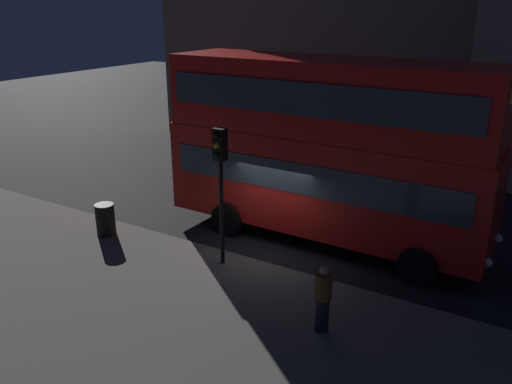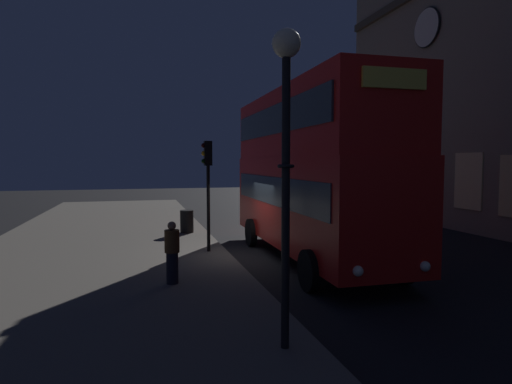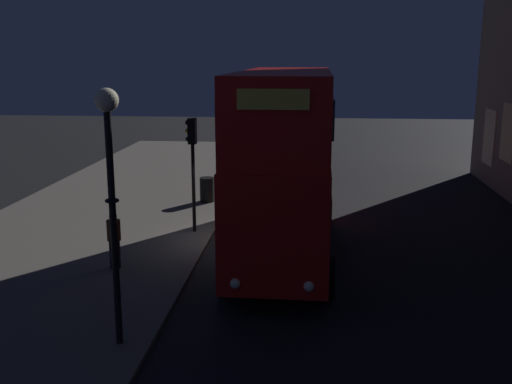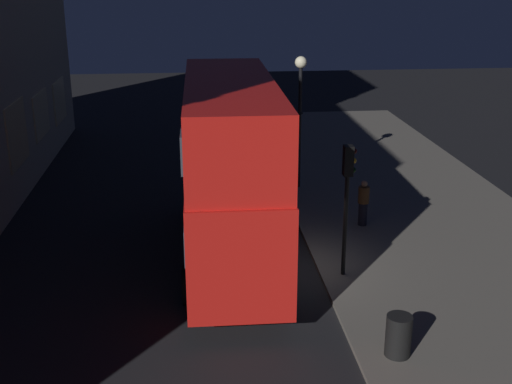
{
  "view_description": "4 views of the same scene",
  "coord_description": "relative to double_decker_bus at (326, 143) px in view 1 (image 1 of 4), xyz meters",
  "views": [
    {
      "loc": [
        7.01,
        -12.25,
        6.98
      ],
      "look_at": [
        -0.28,
        -0.19,
        1.9
      ],
      "focal_mm": 36.7,
      "sensor_mm": 36.0,
      "label": 1
    },
    {
      "loc": [
        14.13,
        -3.8,
        3.23
      ],
      "look_at": [
        0.06,
        0.08,
        2.22
      ],
      "focal_mm": 30.01,
      "sensor_mm": 36.0,
      "label": 2
    },
    {
      "loc": [
        18.63,
        2.4,
        5.96
      ],
      "look_at": [
        -0.52,
        0.65,
        1.55
      ],
      "focal_mm": 41.87,
      "sensor_mm": 36.0,
      "label": 3
    },
    {
      "loc": [
        -17.44,
        2.77,
        8.5
      ],
      "look_at": [
        1.18,
        0.9,
        2.12
      ],
      "focal_mm": 45.82,
      "sensor_mm": 36.0,
      "label": 4
    }
  ],
  "objects": [
    {
      "name": "litter_bin",
      "position": [
        -5.87,
        -3.42,
        -2.49
      ],
      "size": [
        0.59,
        0.59,
        1.0
      ],
      "primitive_type": "cylinder",
      "color": "black",
      "rests_on": "sidewalk_slab"
    },
    {
      "name": "sidewalk_slab",
      "position": [
        -1.03,
        -6.82,
        -3.04
      ],
      "size": [
        44.0,
        8.69,
        0.12
      ],
      "primitive_type": "cube",
      "color": "#5B564F",
      "rests_on": "ground"
    },
    {
      "name": "ground_plane",
      "position": [
        -1.03,
        -1.66,
        -3.1
      ],
      "size": [
        80.0,
        80.0,
        0.0
      ],
      "primitive_type": "plane",
      "color": "black"
    },
    {
      "name": "double_decker_bus",
      "position": [
        0.0,
        0.0,
        0.0
      ],
      "size": [
        9.96,
        3.02,
        5.54
      ],
      "rotation": [
        0.0,
        0.0,
        -0.01
      ],
      "color": "red",
      "rests_on": "ground"
    },
    {
      "name": "traffic_light_near_kerb",
      "position": [
        -1.62,
        -3.14,
        -0.21
      ],
      "size": [
        0.32,
        0.36,
        3.85
      ],
      "rotation": [
        0.0,
        0.0,
        -0.01
      ],
      "color": "black",
      "rests_on": "sidewalk_slab"
    },
    {
      "name": "pedestrian",
      "position": [
        2.1,
        -4.66,
        -2.17
      ],
      "size": [
        0.38,
        0.38,
        1.61
      ],
      "rotation": [
        0.0,
        0.0,
        3.13
      ],
      "color": "black",
      "rests_on": "sidewalk_slab"
    }
  ]
}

